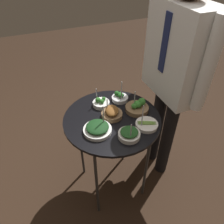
{
  "coord_description": "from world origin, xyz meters",
  "views": [
    {
      "loc": [
        1.0,
        -0.42,
        1.68
      ],
      "look_at": [
        0.0,
        0.0,
        0.79
      ],
      "focal_mm": 35.0,
      "sensor_mm": 36.0,
      "label": 1
    }
  ],
  "objects_px": {
    "bowl_roast_mid_left": "(112,113)",
    "waiter_figure": "(176,63)",
    "serving_cart": "(112,124)",
    "bowl_broccoli_front_center": "(137,107)",
    "bowl_spinach_back_right": "(97,128)",
    "bowl_broccoli_back_left": "(120,97)",
    "bowl_asparagus_far_rim": "(147,125)",
    "bowl_spinach_center": "(129,134)",
    "bowl_broccoli_front_left": "(101,103)"
  },
  "relations": [
    {
      "from": "bowl_broccoli_front_center",
      "to": "bowl_asparagus_far_rim",
      "type": "bearing_deg",
      "value": -7.13
    },
    {
      "from": "bowl_spinach_center",
      "to": "waiter_figure",
      "type": "height_order",
      "value": "waiter_figure"
    },
    {
      "from": "bowl_broccoli_front_center",
      "to": "waiter_figure",
      "type": "xyz_separation_m",
      "value": [
        -0.03,
        0.28,
        0.25
      ]
    },
    {
      "from": "bowl_roast_mid_left",
      "to": "bowl_spinach_center",
      "type": "bearing_deg",
      "value": 6.03
    },
    {
      "from": "bowl_spinach_center",
      "to": "waiter_figure",
      "type": "bearing_deg",
      "value": 118.35
    },
    {
      "from": "bowl_broccoli_back_left",
      "to": "bowl_spinach_center",
      "type": "bearing_deg",
      "value": -15.71
    },
    {
      "from": "bowl_broccoli_front_left",
      "to": "waiter_figure",
      "type": "xyz_separation_m",
      "value": [
        0.11,
        0.48,
        0.26
      ]
    },
    {
      "from": "serving_cart",
      "to": "bowl_broccoli_back_left",
      "type": "bearing_deg",
      "value": 141.57
    },
    {
      "from": "bowl_broccoli_front_center",
      "to": "bowl_spinach_center",
      "type": "bearing_deg",
      "value": -38.46
    },
    {
      "from": "serving_cart",
      "to": "bowl_spinach_center",
      "type": "relative_size",
      "value": 5.55
    },
    {
      "from": "bowl_broccoli_back_left",
      "to": "waiter_figure",
      "type": "distance_m",
      "value": 0.44
    },
    {
      "from": "bowl_spinach_back_right",
      "to": "waiter_figure",
      "type": "relative_size",
      "value": 0.11
    },
    {
      "from": "bowl_asparagus_far_rim",
      "to": "bowl_broccoli_back_left",
      "type": "xyz_separation_m",
      "value": [
        -0.32,
        -0.04,
        0.01
      ]
    },
    {
      "from": "serving_cart",
      "to": "bowl_broccoli_front_center",
      "type": "distance_m",
      "value": 0.21
    },
    {
      "from": "serving_cart",
      "to": "bowl_broccoli_back_left",
      "type": "height_order",
      "value": "bowl_broccoli_back_left"
    },
    {
      "from": "bowl_broccoli_front_left",
      "to": "serving_cart",
      "type": "bearing_deg",
      "value": 7.19
    },
    {
      "from": "bowl_spinach_back_right",
      "to": "bowl_broccoli_back_left",
      "type": "relative_size",
      "value": 1.01
    },
    {
      "from": "bowl_broccoli_front_left",
      "to": "waiter_figure",
      "type": "bearing_deg",
      "value": 76.68
    },
    {
      "from": "serving_cart",
      "to": "bowl_broccoli_front_center",
      "type": "relative_size",
      "value": 4.68
    },
    {
      "from": "bowl_roast_mid_left",
      "to": "bowl_spinach_center",
      "type": "height_order",
      "value": "bowl_spinach_center"
    },
    {
      "from": "bowl_broccoli_front_center",
      "to": "waiter_figure",
      "type": "distance_m",
      "value": 0.38
    },
    {
      "from": "bowl_roast_mid_left",
      "to": "bowl_asparagus_far_rim",
      "type": "distance_m",
      "value": 0.24
    },
    {
      "from": "bowl_broccoli_front_left",
      "to": "bowl_asparagus_far_rim",
      "type": "bearing_deg",
      "value": 31.28
    },
    {
      "from": "bowl_broccoli_back_left",
      "to": "waiter_figure",
      "type": "height_order",
      "value": "waiter_figure"
    },
    {
      "from": "bowl_roast_mid_left",
      "to": "bowl_broccoli_back_left",
      "type": "relative_size",
      "value": 0.8
    },
    {
      "from": "bowl_broccoli_back_left",
      "to": "bowl_broccoli_front_center",
      "type": "bearing_deg",
      "value": 21.3
    },
    {
      "from": "bowl_broccoli_front_left",
      "to": "bowl_spinach_center",
      "type": "distance_m",
      "value": 0.35
    },
    {
      "from": "bowl_broccoli_back_left",
      "to": "waiter_figure",
      "type": "relative_size",
      "value": 0.11
    },
    {
      "from": "bowl_roast_mid_left",
      "to": "bowl_asparagus_far_rim",
      "type": "height_order",
      "value": "bowl_asparagus_far_rim"
    },
    {
      "from": "bowl_broccoli_front_center",
      "to": "bowl_roast_mid_left",
      "type": "bearing_deg",
      "value": -92.6
    },
    {
      "from": "serving_cart",
      "to": "bowl_spinach_back_right",
      "type": "xyz_separation_m",
      "value": [
        0.08,
        -0.13,
        0.08
      ]
    },
    {
      "from": "bowl_asparagus_far_rim",
      "to": "waiter_figure",
      "type": "xyz_separation_m",
      "value": [
        -0.2,
        0.3,
        0.27
      ]
    },
    {
      "from": "bowl_spinach_center",
      "to": "bowl_roast_mid_left",
      "type": "bearing_deg",
      "value": -173.97
    },
    {
      "from": "bowl_broccoli_front_left",
      "to": "bowl_asparagus_far_rim",
      "type": "xyz_separation_m",
      "value": [
        0.31,
        0.19,
        -0.01
      ]
    },
    {
      "from": "bowl_roast_mid_left",
      "to": "serving_cart",
      "type": "bearing_deg",
      "value": -19.14
    },
    {
      "from": "bowl_roast_mid_left",
      "to": "waiter_figure",
      "type": "height_order",
      "value": "waiter_figure"
    },
    {
      "from": "bowl_broccoli_front_left",
      "to": "bowl_broccoli_back_left",
      "type": "xyz_separation_m",
      "value": [
        -0.01,
        0.15,
        0.0
      ]
    },
    {
      "from": "bowl_broccoli_back_left",
      "to": "bowl_asparagus_far_rim",
      "type": "bearing_deg",
      "value": 7.22
    },
    {
      "from": "serving_cart",
      "to": "bowl_spinach_center",
      "type": "distance_m",
      "value": 0.22
    },
    {
      "from": "serving_cart",
      "to": "bowl_broccoli_back_left",
      "type": "distance_m",
      "value": 0.22
    },
    {
      "from": "serving_cart",
      "to": "bowl_spinach_center",
      "type": "height_order",
      "value": "bowl_spinach_center"
    },
    {
      "from": "bowl_asparagus_far_rim",
      "to": "bowl_broccoli_front_center",
      "type": "relative_size",
      "value": 1.12
    },
    {
      "from": "bowl_roast_mid_left",
      "to": "bowl_spinach_back_right",
      "type": "distance_m",
      "value": 0.17
    },
    {
      "from": "bowl_roast_mid_left",
      "to": "bowl_broccoli_front_center",
      "type": "distance_m",
      "value": 0.18
    },
    {
      "from": "bowl_asparagus_far_rim",
      "to": "bowl_spinach_center",
      "type": "distance_m",
      "value": 0.15
    },
    {
      "from": "bowl_spinach_back_right",
      "to": "bowl_broccoli_back_left",
      "type": "bearing_deg",
      "value": 133.45
    },
    {
      "from": "bowl_asparagus_far_rim",
      "to": "waiter_figure",
      "type": "relative_size",
      "value": 0.11
    },
    {
      "from": "bowl_broccoli_front_center",
      "to": "bowl_spinach_center",
      "type": "distance_m",
      "value": 0.26
    },
    {
      "from": "bowl_spinach_back_right",
      "to": "bowl_broccoli_back_left",
      "type": "xyz_separation_m",
      "value": [
        -0.25,
        0.26,
        -0.0
      ]
    },
    {
      "from": "bowl_asparagus_far_rim",
      "to": "bowl_spinach_center",
      "type": "height_order",
      "value": "bowl_asparagus_far_rim"
    }
  ]
}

